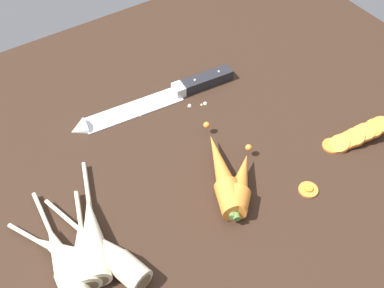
{
  "coord_description": "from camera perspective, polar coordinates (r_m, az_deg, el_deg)",
  "views": [
    {
      "loc": [
        -30.54,
        -48.65,
        65.39
      ],
      "look_at": [
        0.0,
        -2.0,
        1.5
      ],
      "focal_mm": 44.11,
      "sensor_mm": 36.0,
      "label": 1
    }
  ],
  "objects": [
    {
      "name": "whole_carrot_second",
      "position": [
        0.79,
        5.83,
        -4.9
      ],
      "size": [
        12.28,
        11.52,
        4.2
      ],
      "color": "orange",
      "rests_on": "ground_plane"
    },
    {
      "name": "parsnip_mid_right",
      "position": [
        0.73,
        -10.06,
        -12.8
      ],
      "size": [
        8.51,
        22.13,
        4.0
      ],
      "color": "beige",
      "rests_on": "ground_plane"
    },
    {
      "name": "mince_crumbs",
      "position": [
        0.93,
        -1.99,
        4.73
      ],
      "size": [
        16.68,
        8.59,
        0.88
      ],
      "color": "beige",
      "rests_on": "ground_plane"
    },
    {
      "name": "parsnip_back",
      "position": [
        0.75,
        -11.91,
        -10.85
      ],
      "size": [
        9.65,
        22.59,
        4.0
      ],
      "color": "beige",
      "rests_on": "ground_plane"
    },
    {
      "name": "parsnip_mid_left",
      "position": [
        0.74,
        -14.84,
        -12.92
      ],
      "size": [
        10.22,
        16.6,
        4.0
      ],
      "color": "beige",
      "rests_on": "ground_plane"
    },
    {
      "name": "carrot_slice_stray_near",
      "position": [
        0.82,
        13.9,
        -5.31
      ],
      "size": [
        3.33,
        3.33,
        0.7
      ],
      "color": "orange",
      "rests_on": "ground_plane"
    },
    {
      "name": "chefs_knife",
      "position": [
        0.94,
        -4.77,
        5.23
      ],
      "size": [
        34.86,
        6.57,
        4.18
      ],
      "color": "silver",
      "rests_on": "ground_plane"
    },
    {
      "name": "whole_carrot",
      "position": [
        0.8,
        3.79,
        -3.79
      ],
      "size": [
        9.97,
        20.01,
        4.2
      ],
      "color": "orange",
      "rests_on": "ground_plane"
    },
    {
      "name": "parsnip_outer",
      "position": [
        0.74,
        -15.36,
        -13.47
      ],
      "size": [
        4.69,
        21.69,
        4.0
      ],
      "color": "beige",
      "rests_on": "ground_plane"
    },
    {
      "name": "ground_plane",
      "position": [
        0.89,
        -0.71,
        -0.67
      ],
      "size": [
        120.0,
        90.0,
        4.0
      ],
      "primitive_type": "cube",
      "color": "#332116"
    },
    {
      "name": "parsnip_front",
      "position": [
        0.74,
        -12.95,
        -12.52
      ],
      "size": [
        7.55,
        17.33,
        4.0
      ],
      "color": "beige",
      "rests_on": "ground_plane"
    },
    {
      "name": "carrot_slice_stack",
      "position": [
        0.91,
        19.37,
        0.98
      ],
      "size": [
        12.74,
        5.97,
        4.21
      ],
      "color": "orange",
      "rests_on": "ground_plane"
    }
  ]
}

